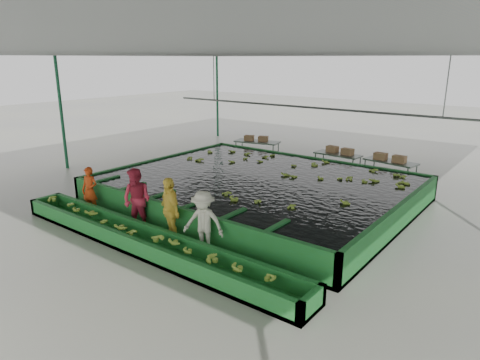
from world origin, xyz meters
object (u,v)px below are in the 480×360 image
Objects in this scene: sorting_trough at (145,241)px; packing_table_right at (390,172)px; worker_b at (137,200)px; packing_table_left at (257,151)px; box_stack_mid at (340,153)px; worker_d at (203,223)px; box_stack_left at (256,141)px; flotation_tank at (257,189)px; worker_c at (170,210)px; worker_a at (90,190)px; packing_table_mid at (337,164)px; box_stack_right at (389,161)px.

sorting_trough is 10.60m from packing_table_right.
packing_table_left is (-2.37, 9.36, -0.44)m from worker_b.
box_stack_mid is at bearing 64.60° from worker_b.
worker_d reaches higher than box_stack_left.
flotation_tank is 4.33m from worker_c.
worker_d reaches higher than packing_table_left.
worker_d is 1.45× the size of box_stack_left.
worker_c is 1.23m from worker_d.
worker_a is 10.36m from packing_table_mid.
box_stack_left is at bearing 70.66° from worker_a.
box_stack_left is 0.94× the size of box_stack_mid.
packing_table_right is (2.94, 10.19, 0.22)m from sorting_trough.
worker_c is 9.81m from packing_table_right.
flotation_tank is 5.87m from packing_table_right.
worker_a is at bearing -114.07° from packing_table_mid.
box_stack_left is (-4.30, -0.09, 0.53)m from packing_table_mid.
packing_table_right is at bearing 51.85° from worker_b.
worker_b is (-1.24, 0.80, 0.68)m from sorting_trough.
sorting_trough is 1.63m from worker_b.
sorting_trough is 8.02× the size of box_stack_mid.
worker_b reaches higher than worker_d.
worker_c is (0.13, -4.30, 0.47)m from flotation_tank.
packing_table_right reaches higher than flotation_tank.
flotation_tank is 5.83m from box_stack_right.
box_stack_right is (6.58, -0.03, -0.05)m from box_stack_left.
box_stack_left reaches higher than flotation_tank.
packing_table_right is (2.94, 5.09, 0.02)m from flotation_tank.
worker_c is (0.13, 0.80, 0.67)m from sorting_trough.
box_stack_right is (2.90, 10.14, 0.68)m from sorting_trough.
packing_table_right is at bearing 35.32° from worker_a.
box_stack_right is at bearing -0.23° from box_stack_left.
packing_table_right is at bearing 73.93° from sorting_trough.
sorting_trough is 8.57× the size of box_stack_left.
flotation_tank is at bearing -119.98° from packing_table_right.
worker_b reaches higher than worker_a.
box_stack_right is at bearing 61.42° from worker_d.
worker_c is at bearing -92.93° from packing_table_mid.
worker_d is 9.58m from box_stack_mid.
box_stack_left is at bearing 90.44° from worker_b.
worker_d is 0.83× the size of packing_table_right.
worker_c reaches higher than packing_table_mid.
box_stack_right is at bearing 95.29° from worker_c.
box_stack_right is (6.52, -0.02, 0.44)m from packing_table_left.
worker_d is 9.49m from packing_table_mid.
packing_table_left is at bearing 90.06° from worker_b.
worker_d is 9.46m from box_stack_right.
packing_table_mid is 1.71× the size of box_stack_left.
box_stack_mid reaches higher than flotation_tank.
box_stack_right is at bearing -0.22° from packing_table_left.
worker_a is at bearing -129.99° from flotation_tank.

